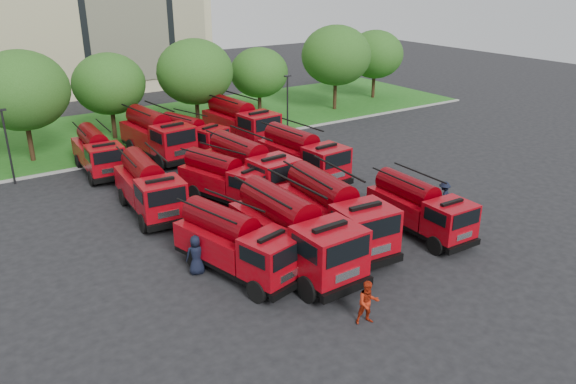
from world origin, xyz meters
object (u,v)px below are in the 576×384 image
firefighter_1 (367,323)px  firefighter_3 (442,212)px  firefighter_4 (197,273)px  fire_truck_7 (302,155)px  fire_truck_1 (294,232)px  fire_truck_5 (225,179)px  firefighter_2 (432,222)px  fire_truck_3 (419,208)px  firefighter_5 (328,187)px  fire_truck_4 (149,186)px  fire_truck_8 (98,152)px  fire_truck_9 (157,135)px  fire_truck_6 (250,167)px  fire_truck_10 (192,136)px  fire_truck_0 (236,243)px  fire_truck_2 (334,212)px  fire_truck_11 (240,122)px  firefighter_0 (434,235)px

firefighter_1 → firefighter_3: 12.74m
firefighter_4 → firefighter_1: bearing=136.8°
fire_truck_7 → firefighter_4: size_ratio=3.82×
fire_truck_1 → fire_truck_5: (1.15, 9.07, -0.33)m
firefighter_2 → firefighter_3: bearing=-90.3°
fire_truck_3 → firefighter_5: (0.14, 8.14, -1.48)m
fire_truck_7 → firefighter_4: 14.14m
fire_truck_4 → firefighter_2: (12.81, -10.26, -1.62)m
fire_truck_8 → firefighter_2: bearing=-52.3°
fire_truck_4 → fire_truck_9: fire_truck_9 is taller
fire_truck_6 → firefighter_3: (7.90, -9.04, -1.73)m
fire_truck_6 → fire_truck_10: 9.51m
fire_truck_3 → fire_truck_10: 20.16m
firefighter_5 → fire_truck_1: bearing=53.7°
fire_truck_0 → firefighter_5: fire_truck_0 is taller
fire_truck_2 → fire_truck_10: size_ratio=1.18×
fire_truck_11 → firefighter_3: 19.26m
fire_truck_4 → firefighter_3: 17.35m
fire_truck_6 → firefighter_5: (4.71, -2.08, -1.73)m
fire_truck_0 → fire_truck_3: (10.31, -1.62, -0.09)m
firefighter_0 → firefighter_3: (2.83, 1.96, 0.00)m
fire_truck_10 → firefighter_0: bearing=-93.3°
fire_truck_2 → firefighter_3: 8.13m
fire_truck_1 → fire_truck_3: bearing=-6.3°
fire_truck_6 → firefighter_2: fire_truck_6 is taller
firefighter_2 → firefighter_5: size_ratio=0.93×
fire_truck_3 → fire_truck_5: 11.76m
firefighter_5 → fire_truck_8: bearing=-34.0°
fire_truck_7 → firefighter_0: fire_truck_7 is taller
fire_truck_8 → firefighter_0: 23.58m
fire_truck_1 → fire_truck_2: size_ratio=1.01×
fire_truck_10 → fire_truck_11: fire_truck_11 is taller
fire_truck_4 → firefighter_5: bearing=-8.9°
firefighter_2 → firefighter_4: size_ratio=0.79×
fire_truck_3 → firefighter_0: bearing=-55.8°
fire_truck_5 → fire_truck_7: bearing=-9.7°
fire_truck_10 → fire_truck_11: 4.51m
firefighter_0 → firefighter_3: bearing=37.5°
fire_truck_3 → firefighter_1: bearing=-146.7°
fire_truck_6 → firefighter_5: 5.43m
fire_truck_7 → fire_truck_10: (-3.90, 9.20, -0.21)m
fire_truck_3 → fire_truck_4: bearing=137.4°
fire_truck_5 → firefighter_2: 12.54m
fire_truck_6 → fire_truck_11: size_ratio=0.96×
fire_truck_4 → fire_truck_9: bearing=70.2°
fire_truck_0 → fire_truck_10: 19.10m
firefighter_4 → firefighter_3: bearing=-166.8°
fire_truck_8 → firefighter_2: fire_truck_8 is taller
fire_truck_10 → fire_truck_11: bearing=-11.3°
fire_truck_4 → firefighter_0: bearing=-40.7°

